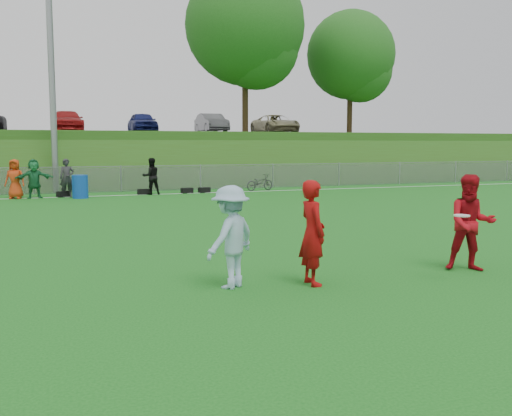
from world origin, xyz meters
name	(u,v)px	position (x,y,z in m)	size (l,w,h in m)	color
ground	(275,288)	(0.00, 0.00, 0.00)	(120.00, 120.00, 0.00)	#135C17
sideline_far	(127,195)	(0.00, 18.00, 0.01)	(60.00, 0.10, 0.01)	white
fence	(121,179)	(0.00, 20.00, 0.65)	(58.00, 0.06, 1.30)	gray
light_pole	(51,51)	(-3.00, 20.80, 6.71)	(1.20, 0.40, 12.15)	gray
berm	(100,157)	(0.00, 31.00, 1.50)	(120.00, 18.00, 3.00)	#325B19
parking_lot	(97,134)	(0.00, 33.00, 3.05)	(120.00, 12.00, 0.10)	black
tree_green_near	(248,31)	(8.16, 24.42, 9.03)	(7.14, 7.14, 9.95)	black
tree_green_far	(353,59)	(16.16, 25.92, 7.96)	(5.88, 5.88, 8.19)	black
car_row	(80,122)	(-1.17, 32.00, 3.82)	(32.04, 5.18, 1.44)	silver
spectator_row	(51,178)	(-3.24, 18.00, 0.85)	(8.52, 0.81, 1.69)	red
gear_bags	(151,192)	(1.14, 18.10, 0.13)	(7.05, 0.55, 0.26)	black
player_red_left	(312,233)	(0.69, 0.04, 0.87)	(0.64, 0.42, 1.75)	#A20B0B
player_red_center	(471,223)	(3.88, -0.03, 0.89)	(0.87, 0.67, 1.78)	#AE0C16
player_blue	(231,237)	(-0.65, 0.31, 0.84)	(1.08, 0.62, 1.67)	#9BBDD7
frisbee	(462,216)	(3.05, -0.76, 1.15)	(0.27, 0.27, 0.02)	white
recycling_bin	(80,187)	(-2.07, 17.26, 0.50)	(0.67, 0.67, 1.00)	#1042AE
bicycle	(260,182)	(6.66, 18.44, 0.41)	(0.54, 1.55, 0.81)	#2C2C2F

